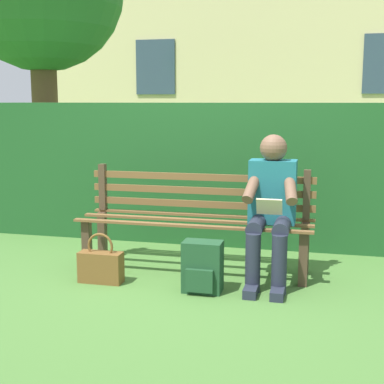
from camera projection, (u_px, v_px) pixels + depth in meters
ground at (195, 271)px, 4.76m from camera, size 60.00×60.00×0.00m
park_bench at (197, 217)px, 4.76m from camera, size 2.01×0.50×0.88m
person_seated at (271, 205)px, 4.40m from camera, size 0.44×0.73×1.19m
hedge_backdrop at (254, 171)px, 5.65m from camera, size 5.60×0.67×1.50m
backpack at (202, 267)px, 4.22m from camera, size 0.30×0.26×0.40m
handbag at (101, 266)px, 4.44m from camera, size 0.36×0.14×0.41m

